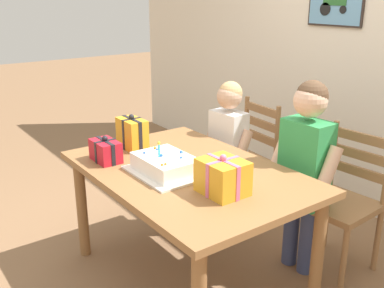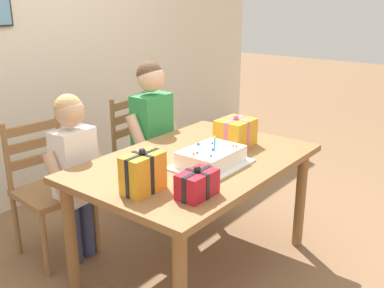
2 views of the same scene
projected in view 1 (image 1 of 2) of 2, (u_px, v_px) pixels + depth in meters
ground_plane at (188, 278)px, 2.83m from camera, size 20.00×20.00×0.00m
back_wall at (373, 50)px, 3.38m from camera, size 6.40×0.11×2.60m
dining_table at (188, 184)px, 2.63m from camera, size 1.46×0.97×0.74m
birthday_cake at (166, 165)px, 2.53m from camera, size 0.44×0.34×0.19m
gift_box_red_large at (132, 134)px, 2.93m from camera, size 0.22×0.13×0.23m
gift_box_beside_cake at (223, 177)px, 2.26m from camera, size 0.24×0.20×0.21m
gift_box_corner_small at (106, 151)px, 2.71m from camera, size 0.21×0.13×0.16m
chair_left at (245, 160)px, 3.52m from camera, size 0.46×0.46×0.92m
chair_right at (342, 200)px, 2.83m from camera, size 0.44×0.44×0.92m
child_older at (305, 160)px, 2.71m from camera, size 0.45×0.26×1.24m
child_younger at (228, 141)px, 3.28m from camera, size 0.41×0.24×1.12m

